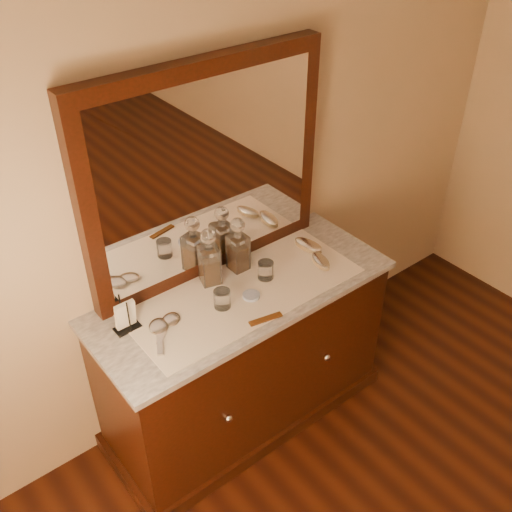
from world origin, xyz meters
The scene contains 18 objects.
dresser_cabinet centered at (0.00, 1.96, 0.41)m, with size 1.40×0.55×0.82m, color black.
dresser_plinth centered at (0.00, 1.96, 0.04)m, with size 1.46×0.59×0.08m, color black.
knob_left centered at (-0.30, 1.67, 0.45)m, with size 0.04×0.04×0.04m, color silver.
knob_right centered at (0.30, 1.67, 0.45)m, with size 0.04×0.04×0.04m, color silver.
marble_top centered at (0.00, 1.96, 0.83)m, with size 1.44×0.59×0.03m, color silver.
mirror_frame centered at (0.00, 2.20, 1.35)m, with size 1.20×0.08×1.00m, color black.
mirror_glass centered at (0.00, 2.17, 1.35)m, with size 1.06×0.01×0.86m, color white.
lace_runner centered at (0.00, 1.94, 0.85)m, with size 1.10×0.45×0.00m, color white.
pin_dish centered at (0.00, 1.89, 0.86)m, with size 0.08×0.08×0.01m, color white.
comb centered at (-0.05, 1.73, 0.86)m, with size 0.15×0.03×0.01m, color brown.
napkin_rack centered at (-0.54, 2.05, 0.92)m, with size 0.11×0.07×0.16m.
decanter_left centered at (-0.08, 2.10, 0.96)m, with size 0.11×0.11×0.29m.
decanter_right centered at (0.08, 2.10, 0.96)m, with size 0.09×0.09×0.28m.
brush_near centered at (0.41, 1.87, 0.87)m, with size 0.10×0.15×0.04m.
brush_far centered at (0.45, 2.00, 0.88)m, with size 0.10×0.17×0.04m.
hand_mirror_outer centered at (-0.44, 1.95, 0.86)m, with size 0.16×0.22×0.02m.
hand_mirror_inner centered at (-0.38, 1.96, 0.86)m, with size 0.19×0.16×0.02m.
tumblers centered at (0.00, 1.94, 0.90)m, with size 0.36×0.12×0.09m.
Camera 1 is at (-1.24, 0.28, 2.56)m, focal length 41.07 mm.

